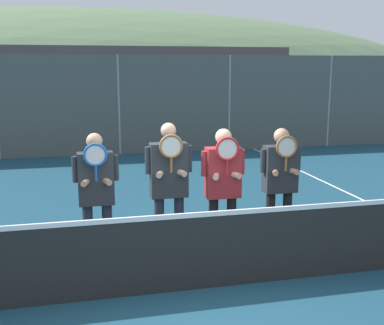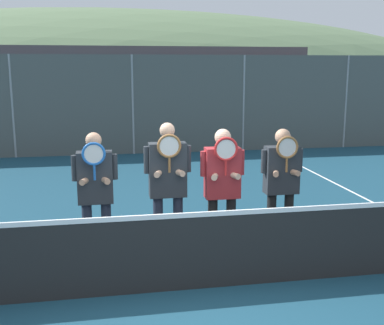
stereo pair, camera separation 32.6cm
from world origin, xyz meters
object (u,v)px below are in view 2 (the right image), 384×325
at_px(player_center_right, 222,182).
at_px(car_left_of_center, 105,113).
at_px(car_right_of_center, 369,108).
at_px(player_rightmost, 281,179).
at_px(car_center, 246,111).
at_px(player_leftmost, 95,188).
at_px(player_center_left, 168,181).

xyz_separation_m(player_center_right, car_left_of_center, (-1.52, 11.62, -0.15)).
xyz_separation_m(car_left_of_center, car_right_of_center, (10.22, -0.29, 0.05)).
bearing_deg(player_rightmost, car_left_of_center, 101.81).
xyz_separation_m(player_center_right, car_right_of_center, (8.70, 11.32, -0.10)).
relative_size(player_rightmost, car_center, 0.42).
relative_size(player_leftmost, car_center, 0.43).
xyz_separation_m(player_center_left, car_center, (4.35, 11.11, -0.15)).
relative_size(player_leftmost, player_center_left, 0.94).
bearing_deg(car_right_of_center, player_rightmost, -124.98).
bearing_deg(player_leftmost, car_right_of_center, 47.37).
distance_m(player_leftmost, car_right_of_center, 15.29).
bearing_deg(player_center_left, player_rightmost, 4.01).
relative_size(car_left_of_center, car_right_of_center, 1.03).
bearing_deg(player_leftmost, car_center, 64.50).
height_order(player_leftmost, player_center_left, player_center_left).
relative_size(player_center_right, car_right_of_center, 0.39).
height_order(player_center_left, player_rightmost, player_center_left).
relative_size(player_center_left, car_center, 0.46).
bearing_deg(car_left_of_center, player_rightmost, -78.19).
xyz_separation_m(player_center_right, player_rightmost, (0.88, 0.15, -0.02)).
xyz_separation_m(player_leftmost, car_left_of_center, (0.14, 11.54, -0.13)).
bearing_deg(car_left_of_center, player_leftmost, -90.67).
xyz_separation_m(player_leftmost, player_center_left, (0.93, -0.04, 0.07)).
bearing_deg(car_right_of_center, player_leftmost, -132.63).
distance_m(car_left_of_center, car_center, 5.17).
height_order(player_leftmost, car_right_of_center, car_right_of_center).
distance_m(car_center, car_right_of_center, 5.08).
bearing_deg(player_center_left, car_left_of_center, 93.92).
height_order(player_center_right, car_right_of_center, car_right_of_center).
bearing_deg(car_center, player_rightmost, -104.02).
relative_size(player_center_left, car_right_of_center, 0.41).
relative_size(player_center_right, car_center, 0.43).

